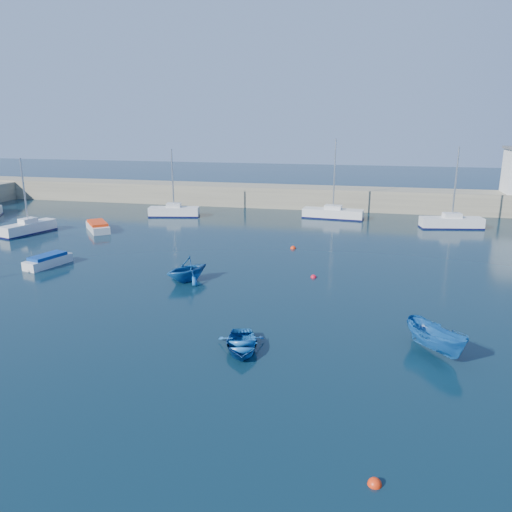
% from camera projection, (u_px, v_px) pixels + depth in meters
% --- Properties ---
extents(ground, '(220.00, 220.00, 0.00)m').
position_uv_depth(ground, '(123.00, 384.00, 21.20)').
color(ground, '#0A212E').
rests_on(ground, ground).
extents(back_wall, '(96.00, 4.50, 2.60)m').
position_uv_depth(back_wall, '(292.00, 197.00, 64.11)').
color(back_wall, gray).
rests_on(back_wall, ground).
extents(sailboat_3, '(3.01, 5.66, 7.36)m').
position_uv_depth(sailboat_3, '(29.00, 228.00, 49.03)').
color(sailboat_3, silver).
rests_on(sailboat_3, ground).
extents(sailboat_5, '(5.94, 2.70, 7.69)m').
position_uv_depth(sailboat_5, '(174.00, 211.00, 57.74)').
color(sailboat_5, silver).
rests_on(sailboat_5, ground).
extents(sailboat_6, '(6.91, 2.52, 8.85)m').
position_uv_depth(sailboat_6, '(333.00, 213.00, 56.67)').
color(sailboat_6, silver).
rests_on(sailboat_6, ground).
extents(sailboat_7, '(6.47, 2.88, 8.30)m').
position_uv_depth(sailboat_7, '(451.00, 222.00, 51.57)').
color(sailboat_7, silver).
rests_on(sailboat_7, ground).
extents(motorboat_1, '(2.21, 3.91, 0.91)m').
position_uv_depth(motorboat_1, '(48.00, 261.00, 38.22)').
color(motorboat_1, silver).
rests_on(motorboat_1, ground).
extents(motorboat_2, '(4.17, 4.55, 0.94)m').
position_uv_depth(motorboat_2, '(98.00, 226.00, 50.34)').
color(motorboat_2, silver).
rests_on(motorboat_2, ground).
extents(dinghy_center, '(3.08, 3.75, 0.68)m').
position_uv_depth(dinghy_center, '(241.00, 344.00, 24.20)').
color(dinghy_center, '#16559C').
rests_on(dinghy_center, ground).
extents(dinghy_left, '(4.23, 4.36, 1.75)m').
position_uv_depth(dinghy_left, '(187.00, 269.00, 34.50)').
color(dinghy_left, '#16559C').
rests_on(dinghy_left, ground).
extents(dinghy_right, '(3.35, 3.83, 1.44)m').
position_uv_depth(dinghy_right, '(436.00, 339.00, 23.86)').
color(dinghy_right, '#16559C').
rests_on(dinghy_right, ground).
extents(buoy_1, '(0.42, 0.42, 0.42)m').
position_uv_depth(buoy_1, '(314.00, 278.00, 35.51)').
color(buoy_1, red).
rests_on(buoy_1, ground).
extents(buoy_3, '(0.49, 0.49, 0.49)m').
position_uv_depth(buoy_3, '(293.00, 249.00, 43.48)').
color(buoy_3, red).
rests_on(buoy_3, ground).
extents(buoy_5, '(0.45, 0.45, 0.45)m').
position_uv_depth(buoy_5, '(375.00, 485.00, 15.36)').
color(buoy_5, red).
rests_on(buoy_5, ground).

